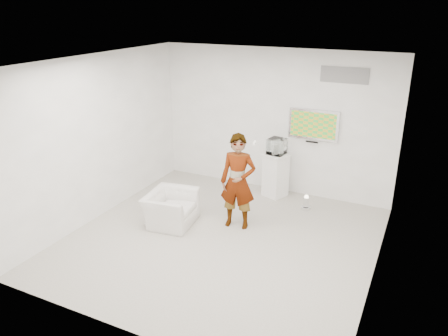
# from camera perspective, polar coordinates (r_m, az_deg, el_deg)

# --- Properties ---
(room) EXTENTS (5.01, 5.01, 3.00)m
(room) POSITION_cam_1_polar(r_m,az_deg,el_deg) (6.96, -0.40, 1.35)
(room) COLOR #BBB9AC
(room) RESTS_ON ground
(tv) EXTENTS (1.00, 0.08, 0.60)m
(tv) POSITION_cam_1_polar(r_m,az_deg,el_deg) (8.88, 11.63, 5.59)
(tv) COLOR silver
(tv) RESTS_ON room
(logo_decal) EXTENTS (0.90, 0.02, 0.30)m
(logo_decal) POSITION_cam_1_polar(r_m,az_deg,el_deg) (8.61, 15.46, 11.61)
(logo_decal) COLOR gray
(logo_decal) RESTS_ON room
(person) EXTENTS (0.69, 0.51, 1.73)m
(person) POSITION_cam_1_polar(r_m,az_deg,el_deg) (7.69, 1.83, -1.80)
(person) COLOR silver
(person) RESTS_ON room
(armchair) EXTENTS (0.92, 1.02, 0.60)m
(armchair) POSITION_cam_1_polar(r_m,az_deg,el_deg) (8.06, -6.96, -5.25)
(armchair) COLOR silver
(armchair) RESTS_ON room
(pedestal) EXTENTS (0.58, 0.58, 0.93)m
(pedestal) POSITION_cam_1_polar(r_m,az_deg,el_deg) (9.13, 6.75, -0.90)
(pedestal) COLOR white
(pedestal) RESTS_ON room
(floor_uplight) EXTENTS (0.21, 0.21, 0.29)m
(floor_uplight) POSITION_cam_1_polar(r_m,az_deg,el_deg) (8.73, 10.67, -4.47)
(floor_uplight) COLOR silver
(floor_uplight) RESTS_ON room
(vitrine) EXTENTS (0.37, 0.37, 0.32)m
(vitrine) POSITION_cam_1_polar(r_m,az_deg,el_deg) (8.92, 6.92, 2.82)
(vitrine) COLOR white
(vitrine) RESTS_ON pedestal
(console) EXTENTS (0.11, 0.16, 0.21)m
(console) POSITION_cam_1_polar(r_m,az_deg,el_deg) (8.94, 6.90, 2.49)
(console) COLOR white
(console) RESTS_ON pedestal
(wii_remote) EXTENTS (0.07, 0.16, 0.04)m
(wii_remote) POSITION_cam_1_polar(r_m,az_deg,el_deg) (7.53, 4.02, 3.29)
(wii_remote) COLOR white
(wii_remote) RESTS_ON person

